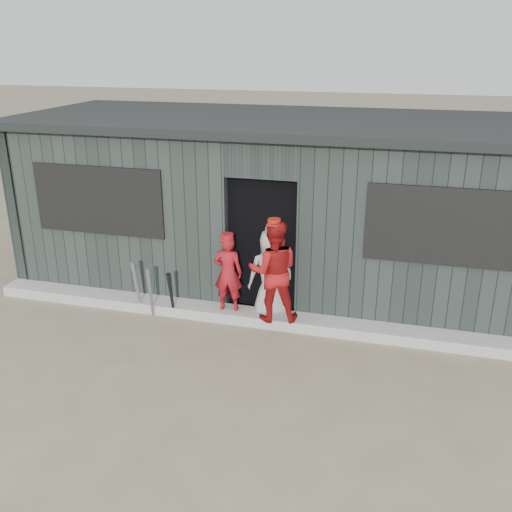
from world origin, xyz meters
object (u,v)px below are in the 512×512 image
(bat_left, at_px, (137,287))
(player_grey_back, at_px, (271,274))
(dugout, at_px, (284,203))
(bat_mid, at_px, (150,292))
(bat_right, at_px, (171,295))
(player_red_left, at_px, (228,273))
(player_red_right, at_px, (274,271))

(bat_left, height_order, player_grey_back, player_grey_back)
(dugout, bearing_deg, bat_left, -132.78)
(bat_mid, height_order, player_grey_back, player_grey_back)
(bat_right, distance_m, player_red_left, 0.87)
(bat_mid, relative_size, player_grey_back, 0.58)
(player_red_left, relative_size, player_grey_back, 0.83)
(player_red_left, height_order, player_red_right, player_red_right)
(player_red_right, xyz_separation_m, player_grey_back, (-0.11, 0.33, -0.19))
(bat_left, xyz_separation_m, player_grey_back, (1.87, 0.39, 0.25))
(bat_right, bearing_deg, bat_mid, -174.18)
(bat_mid, relative_size, player_red_right, 0.55)
(bat_mid, xyz_separation_m, player_red_right, (1.75, 0.13, 0.46))
(dugout, bearing_deg, bat_mid, -127.58)
(bat_left, relative_size, player_red_right, 0.59)
(bat_left, xyz_separation_m, bat_mid, (0.24, -0.07, -0.02))
(bat_right, relative_size, dugout, 0.09)
(player_red_left, relative_size, player_red_right, 0.79)
(player_red_right, bearing_deg, player_grey_back, -85.53)
(player_red_left, xyz_separation_m, player_grey_back, (0.56, 0.21, -0.04))
(bat_right, distance_m, dugout, 2.41)
(bat_left, height_order, dugout, dugout)
(dugout, bearing_deg, bat_right, -121.89)
(player_red_left, bearing_deg, player_grey_back, -166.03)
(player_red_left, bearing_deg, bat_mid, 6.45)
(player_red_right, height_order, dugout, dugout)
(bat_left, bearing_deg, bat_right, -4.01)
(bat_left, relative_size, dugout, 0.10)
(bat_left, xyz_separation_m, player_red_right, (1.98, 0.06, 0.44))
(bat_mid, xyz_separation_m, player_red_left, (1.07, 0.25, 0.31))
(bat_mid, relative_size, bat_right, 1.03)
(bat_left, distance_m, bat_right, 0.54)
(bat_right, xyz_separation_m, player_red_left, (0.77, 0.22, 0.33))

